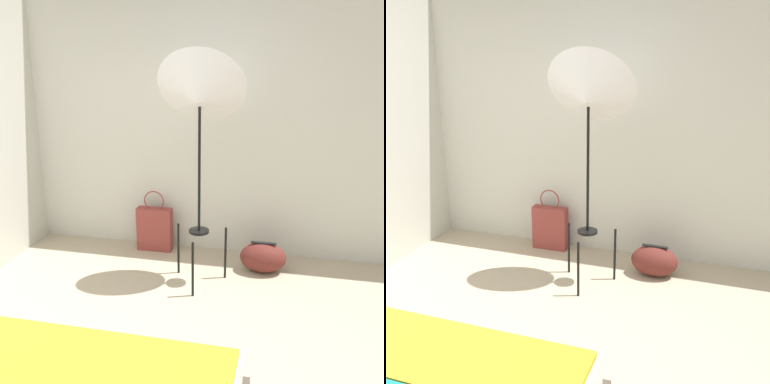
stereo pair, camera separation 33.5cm
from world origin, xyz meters
The scene contains 4 objects.
wall_back centered at (0.00, 2.39, 1.30)m, with size 8.00×0.05×2.60m.
photo_umbrella centered at (0.46, 1.69, 1.54)m, with size 0.69×0.56×1.90m.
tote_bag centered at (-0.09, 2.23, 0.22)m, with size 0.34×0.11×0.60m.
duffel_bag centered at (0.97, 1.99, 0.13)m, with size 0.40×0.27×0.27m.
Camera 2 is at (1.47, -1.55, 1.86)m, focal length 42.00 mm.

